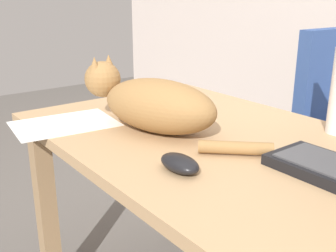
{
  "coord_description": "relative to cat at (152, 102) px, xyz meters",
  "views": [
    {
      "loc": [
        0.58,
        -0.74,
        1.09
      ],
      "look_at": [
        -0.18,
        -0.15,
        0.77
      ],
      "focal_mm": 43.3,
      "sensor_mm": 36.0,
      "label": 1
    }
  ],
  "objects": [
    {
      "name": "desk",
      "position": [
        0.32,
        0.1,
        -0.18
      ],
      "size": [
        1.48,
        0.74,
        0.71
      ],
      "color": "tan",
      "rests_on": "ground_plane"
    },
    {
      "name": "cat",
      "position": [
        0.0,
        0.0,
        0.0
      ],
      "size": [
        0.59,
        0.28,
        0.2
      ],
      "color": "olive",
      "rests_on": "desk"
    },
    {
      "name": "computer_mouse",
      "position": [
        0.27,
        -0.12,
        -0.06
      ],
      "size": [
        0.11,
        0.06,
        0.04
      ],
      "primitive_type": "ellipsoid",
      "color": "black",
      "rests_on": "desk"
    },
    {
      "name": "paper_sheet",
      "position": [
        -0.2,
        -0.18,
        -0.08
      ],
      "size": [
        0.24,
        0.32,
        0.0
      ],
      "primitive_type": "cube",
      "rotation": [
        0.0,
        0.0,
        -0.12
      ],
      "color": "white",
      "rests_on": "desk"
    }
  ]
}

